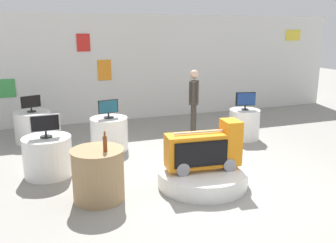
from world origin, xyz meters
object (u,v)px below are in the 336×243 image
(tv_on_left_rear, at_px, (246,100))
(side_table_round, at_px, (98,174))
(tv_on_far_right, at_px, (31,103))
(shopper_browsing_near_truck, at_px, (194,99))
(display_pedestal_far_right, at_px, (33,127))
(display_pedestal_left_rear, at_px, (244,124))
(novelty_firetruck_tv, at_px, (205,150))
(main_display_pedestal, at_px, (202,177))
(display_pedestal_center_rear, at_px, (48,156))
(display_pedestal_right_rear, at_px, (109,134))
(bottle_on_side_table, at_px, (105,143))
(tv_on_right_rear, at_px, (108,108))
(tv_on_center_rear, at_px, (45,125))

(tv_on_left_rear, relative_size, side_table_round, 0.57)
(side_table_round, bearing_deg, tv_on_far_right, 104.75)
(tv_on_far_right, bearing_deg, shopper_browsing_near_truck, -15.65)
(display_pedestal_far_right, bearing_deg, display_pedestal_left_rear, -17.48)
(side_table_round, bearing_deg, display_pedestal_far_right, 104.71)
(novelty_firetruck_tv, xyz_separation_m, display_pedestal_left_rear, (1.96, 1.99, -0.24))
(tv_on_left_rear, bearing_deg, display_pedestal_left_rear, 103.59)
(display_pedestal_left_rear, relative_size, display_pedestal_far_right, 0.87)
(main_display_pedestal, height_order, tv_on_left_rear, tv_on_left_rear)
(novelty_firetruck_tv, distance_m, display_pedestal_center_rear, 2.66)
(display_pedestal_right_rear, distance_m, display_pedestal_far_right, 1.86)
(bottle_on_side_table, bearing_deg, tv_on_right_rear, 77.90)
(tv_on_left_rear, distance_m, bottle_on_side_table, 4.09)
(tv_on_right_rear, height_order, side_table_round, tv_on_right_rear)
(tv_on_center_rear, xyz_separation_m, bottle_on_side_table, (0.75, -1.33, -0.01))
(display_pedestal_left_rear, bearing_deg, side_table_round, -152.00)
(tv_on_center_rear, bearing_deg, display_pedestal_left_rear, 9.58)
(novelty_firetruck_tv, relative_size, display_pedestal_left_rear, 1.79)
(main_display_pedestal, height_order, side_table_round, side_table_round)
(bottle_on_side_table, bearing_deg, display_pedestal_right_rear, 77.91)
(display_pedestal_center_rear, relative_size, shopper_browsing_near_truck, 0.52)
(display_pedestal_left_rear, relative_size, tv_on_far_right, 1.67)
(tv_on_center_rear, distance_m, display_pedestal_far_right, 2.23)
(tv_on_center_rear, distance_m, shopper_browsing_near_truck, 3.43)
(novelty_firetruck_tv, relative_size, shopper_browsing_near_truck, 0.78)
(tv_on_left_rear, distance_m, display_pedestal_center_rear, 4.38)
(side_table_round, xyz_separation_m, bottle_on_side_table, (0.10, -0.12, 0.49))
(main_display_pedestal, height_order, display_pedestal_left_rear, display_pedestal_left_rear)
(novelty_firetruck_tv, relative_size, display_pedestal_right_rear, 1.60)
(main_display_pedestal, bearing_deg, shopper_browsing_near_truck, 69.25)
(display_pedestal_left_rear, height_order, display_pedestal_center_rear, same)
(tv_on_right_rear, bearing_deg, display_pedestal_center_rear, -141.21)
(tv_on_far_right, relative_size, side_table_round, 0.53)
(tv_on_right_rear, xyz_separation_m, bottle_on_side_table, (-0.50, -2.34, 0.00))
(display_pedestal_center_rear, xyz_separation_m, bottle_on_side_table, (0.75, -1.33, 0.55))
(display_pedestal_left_rear, bearing_deg, tv_on_left_rear, -76.41)
(display_pedestal_left_rear, height_order, tv_on_far_right, tv_on_far_right)
(display_pedestal_right_rear, xyz_separation_m, tv_on_far_right, (-1.48, 1.13, 0.54))
(display_pedestal_left_rear, xyz_separation_m, display_pedestal_center_rear, (-4.29, -0.72, 0.00))
(tv_on_left_rear, distance_m, display_pedestal_far_right, 4.77)
(main_display_pedestal, relative_size, tv_on_left_rear, 3.26)
(main_display_pedestal, height_order, novelty_firetruck_tv, novelty_firetruck_tv)
(display_pedestal_right_rear, height_order, tv_on_right_rear, tv_on_right_rear)
(display_pedestal_left_rear, bearing_deg, tv_on_center_rear, -170.42)
(side_table_round, bearing_deg, display_pedestal_left_rear, 28.00)
(tv_on_left_rear, xyz_separation_m, shopper_browsing_near_truck, (-1.06, 0.45, 0.01))
(display_pedestal_right_rear, relative_size, display_pedestal_far_right, 0.97)
(side_table_round, bearing_deg, shopper_browsing_near_truck, 42.81)
(display_pedestal_center_rear, height_order, side_table_round, side_table_round)
(display_pedestal_right_rear, bearing_deg, tv_on_left_rear, -5.56)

